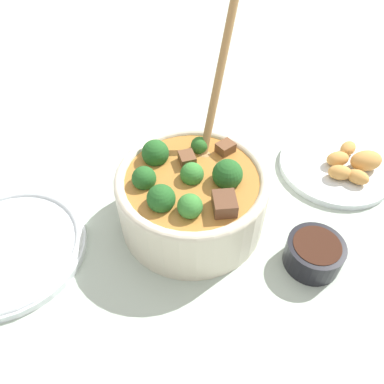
{
  "coord_description": "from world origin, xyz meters",
  "views": [
    {
      "loc": [
        0.13,
        -0.36,
        0.47
      ],
      "look_at": [
        0.0,
        0.0,
        0.06
      ],
      "focal_mm": 35.0,
      "sensor_mm": 36.0,
      "label": 1
    }
  ],
  "objects": [
    {
      "name": "ground_plane",
      "position": [
        0.0,
        0.0,
        0.0
      ],
      "size": [
        4.0,
        4.0,
        0.0
      ],
      "primitive_type": "plane",
      "color": "#ADBCAD"
    },
    {
      "name": "stew_bowl",
      "position": [
        -0.0,
        0.0,
        0.06
      ],
      "size": [
        0.22,
        0.29,
        0.29
      ],
      "color": "beige",
      "rests_on": "ground_plane"
    },
    {
      "name": "condiment_bowl",
      "position": [
        0.19,
        -0.02,
        0.02
      ],
      "size": [
        0.08,
        0.08,
        0.04
      ],
      "color": "black",
      "rests_on": "ground_plane"
    },
    {
      "name": "empty_plate",
      "position": [
        -0.24,
        -0.15,
        0.01
      ],
      "size": [
        0.23,
        0.23,
        0.02
      ],
      "color": "white",
      "rests_on": "ground_plane"
    },
    {
      "name": "food_plate",
      "position": [
        0.21,
        0.2,
        0.01
      ],
      "size": [
        0.2,
        0.2,
        0.05
      ],
      "color": "white",
      "rests_on": "ground_plane"
    }
  ]
}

